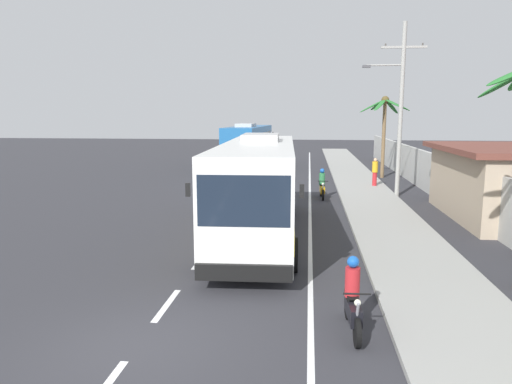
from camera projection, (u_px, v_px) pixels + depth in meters
ground_plane at (135, 348)px, 9.43m from camera, size 160.00×160.00×0.00m
sidewalk_kerb at (394, 232)px, 18.48m from camera, size 3.20×90.00×0.14m
lane_markings at (283, 209)px, 23.25m from camera, size 3.67×71.00×0.01m
boundary_wall at (464, 189)px, 21.80m from camera, size 0.24×60.00×2.40m
coach_bus_foreground at (259, 184)px, 17.99m from camera, size 3.40×12.37×3.86m
coach_bus_far_lane at (249, 144)px, 42.03m from camera, size 3.41×12.16×3.88m
motorcycle_beside_bus at (322, 186)px, 26.24m from camera, size 0.56×1.96×1.67m
motorcycle_trailing at (353, 301)px, 10.11m from camera, size 0.56×1.96×1.64m
pedestrian_midwalk at (375, 171)px, 29.95m from camera, size 0.36×0.36×1.76m
utility_pole_mid at (400, 105)px, 26.08m from camera, size 3.41×0.24×9.61m
palm_nearest at (385, 117)px, 34.22m from camera, size 3.76×3.71×5.96m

